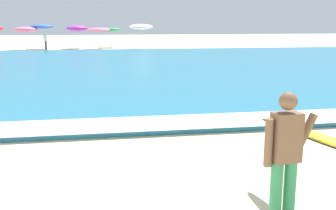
# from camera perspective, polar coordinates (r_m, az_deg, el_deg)

# --- Properties ---
(sea) EXTENTS (120.00, 28.00, 0.14)m
(sea) POSITION_cam_1_polar(r_m,az_deg,el_deg) (22.90, -12.60, 5.20)
(sea) COLOR teal
(sea) RESTS_ON ground
(surf_foam) EXTENTS (120.00, 1.45, 0.01)m
(surf_foam) POSITION_cam_1_polar(r_m,az_deg,el_deg) (9.71, -16.24, -3.03)
(surf_foam) COLOR white
(surf_foam) RESTS_ON sea
(surfer_with_board) EXTENTS (1.05, 2.95, 1.73)m
(surfer_with_board) POSITION_cam_1_polar(r_m,az_deg,el_deg) (5.19, 18.49, -5.73)
(surfer_with_board) COLOR #338E56
(surfer_with_board) RESTS_ON ground
(beach_umbrella_3) EXTENTS (2.10, 2.10, 2.13)m
(beach_umbrella_3) POSITION_cam_1_polar(r_m,az_deg,el_deg) (40.08, -19.52, 10.03)
(beach_umbrella_3) COLOR beige
(beach_umbrella_3) RESTS_ON ground
(beach_umbrella_4) EXTENTS (2.11, 2.11, 2.34)m
(beach_umbrella_4) POSITION_cam_1_polar(r_m,az_deg,el_deg) (40.58, -17.33, 10.53)
(beach_umbrella_4) COLOR beige
(beach_umbrella_4) RESTS_ON ground
(beach_umbrella_5) EXTENTS (2.05, 2.07, 2.25)m
(beach_umbrella_5) POSITION_cam_1_polar(r_m,az_deg,el_deg) (40.67, -12.71, 10.51)
(beach_umbrella_5) COLOR beige
(beach_umbrella_5) RESTS_ON ground
(beach_umbrella_6) EXTENTS (2.12, 2.12, 2.04)m
(beach_umbrella_6) POSITION_cam_1_polar(r_m,az_deg,el_deg) (39.39, -9.74, 10.46)
(beach_umbrella_6) COLOR beige
(beach_umbrella_6) RESTS_ON ground
(beach_umbrella_7) EXTENTS (2.06, 2.07, 2.01)m
(beach_umbrella_7) POSITION_cam_1_polar(r_m,az_deg,el_deg) (41.59, -8.03, 10.51)
(beach_umbrella_7) COLOR beige
(beach_umbrella_7) RESTS_ON ground
(beach_umbrella_8) EXTENTS (2.28, 2.29, 2.38)m
(beach_umbrella_8) POSITION_cam_1_polar(r_m,az_deg,el_deg) (39.33, -3.85, 10.97)
(beach_umbrella_8) COLOR beige
(beach_umbrella_8) RESTS_ON ground
(beachgoer_near_row_left) EXTENTS (0.32, 0.20, 1.58)m
(beachgoer_near_row_left) POSITION_cam_1_polar(r_m,az_deg,el_deg) (38.91, -16.90, 8.66)
(beachgoer_near_row_left) COLOR #383842
(beachgoer_near_row_left) RESTS_ON ground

